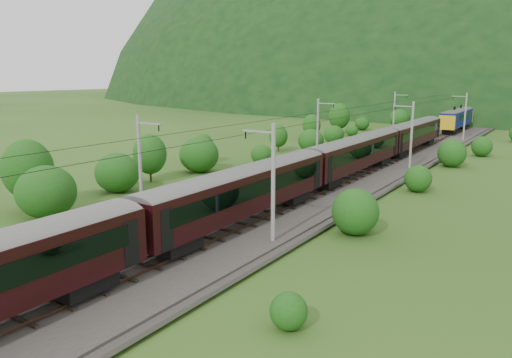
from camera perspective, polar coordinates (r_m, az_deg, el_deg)
The scene contains 14 objects.
ground at distance 37.77m, azimuth -6.20°, elevation -5.79°, with size 600.00×600.00×0.00m, color #284A17.
railbed at distance 45.59m, azimuth 1.74°, elevation -2.43°, with size 14.00×220.00×0.30m, color #38332D.
track_left at distance 46.79m, azimuth -0.77°, elevation -1.78°, with size 2.40×220.00×0.27m.
track_right at distance 44.38m, azimuth 4.40°, elevation -2.57°, with size 2.40×220.00×0.27m.
catenary_left at distance 66.81m, azimuth 7.11°, elevation 5.85°, with size 2.54×192.28×8.00m.
catenary_right at distance 62.48m, azimuth 17.29°, elevation 4.99°, with size 2.54×192.28×8.00m.
overhead_wires at distance 44.39m, azimuth 1.80°, elevation 6.29°, with size 4.83×198.00×0.03m.
mountain_ridge at distance 357.76m, azimuth 9.57°, elevation 9.90°, with size 336.00×280.00×132.00m, color black.
train at distance 46.11m, azimuth 6.10°, elevation 1.89°, with size 2.92×138.54×5.07m.
hazard_post_near at distance 57.03m, azimuth 8.74°, elevation 1.20°, with size 0.15×0.15×1.37m, color red.
hazard_post_far at distance 64.58m, azimuth 12.27°, elevation 2.37°, with size 0.16×0.16×1.49m, color red.
signal at distance 83.23m, azimuth 14.09°, elevation 4.69°, with size 0.23×0.23×2.07m.
vegetation_left at distance 58.98m, azimuth -6.11°, elevation 3.07°, with size 11.11×145.65×6.11m.
vegetation_right at distance 48.85m, azimuth 18.52°, elevation -0.61°, with size 7.76×113.10×3.14m.
Camera 1 is at (22.88, -27.79, 11.42)m, focal length 35.00 mm.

